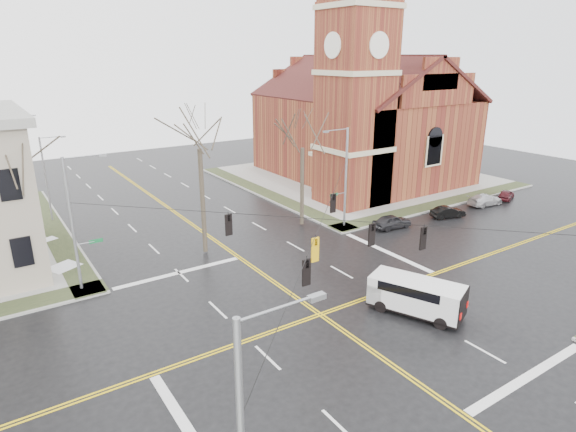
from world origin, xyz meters
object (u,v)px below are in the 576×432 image
cargo_van (413,293)px  parked_car_b (448,212)px  tree_nw_near (199,142)px  tree_ne (303,143)px  signal_pole_nw (75,221)px  parked_car_d (506,195)px  church (360,112)px  streetlight_north_a (47,176)px  parked_car_c (485,200)px  parked_car_a (392,221)px  tree_nw_far (12,174)px  streetlight_north_b (22,144)px  signal_pole_ne (344,175)px

cargo_van → parked_car_b: 19.98m
tree_nw_near → tree_ne: (10.27, 1.14, -1.23)m
signal_pole_nw → parked_car_d: signal_pole_nw is taller
church → signal_pole_nw: church is taller
tree_ne → streetlight_north_a: bearing=143.8°
tree_ne → parked_car_d: bearing=-13.0°
signal_pole_nw → parked_car_c: bearing=-4.4°
parked_car_d → parked_car_a: bearing=67.7°
church → tree_nw_far: church is taller
parked_car_a → parked_car_d: (17.24, -0.27, -0.09)m
signal_pole_nw → parked_car_d: (43.48, -2.98, -4.40)m
signal_pole_nw → streetlight_north_b: 36.51m
streetlight_north_b → tree_nw_near: (8.84, -35.15, 4.53)m
signal_pole_nw → parked_car_c: (39.62, -3.04, -4.34)m
signal_pole_nw → tree_nw_near: 10.43m
church → parked_car_c: 18.45m
streetlight_north_a → tree_nw_near: size_ratio=0.64×
signal_pole_ne → tree_nw_far: size_ratio=0.82×
cargo_van → tree_nw_near: bearing=89.1°
signal_pole_ne → parked_car_b: size_ratio=2.64×
cargo_van → tree_ne: 18.41m
signal_pole_nw → parked_car_a: 26.73m
cargo_van → parked_car_a: cargo_van is taller
streetlight_north_b → parked_car_c: size_ratio=1.92×
church → tree_ne: size_ratio=2.57×
streetlight_north_b → parked_car_c: (38.96, -39.54, -3.86)m
church → tree_ne: (-16.30, -10.79, -0.67)m
streetlight_north_b → parked_car_d: 58.37m
church → parked_car_a: 20.34m
parked_car_d → signal_pole_nw: bearing=64.7°
cargo_van → signal_pole_ne: bearing=41.9°
signal_pole_ne → tree_ne: bearing=139.0°
signal_pole_nw → tree_ne: size_ratio=0.84×
parked_car_a → parked_car_b: bearing=-91.9°
streetlight_north_a → parked_car_d: 47.20m
parked_car_b → tree_nw_near: tree_nw_near is taller
tree_ne → tree_nw_near: bearing=-173.7°
signal_pole_nw → streetlight_north_b: bearing=89.0°
signal_pole_ne → cargo_van: signal_pole_ne is taller
parked_car_c → parked_car_d: bearing=-84.8°
parked_car_c → tree_ne: size_ratio=0.39×
parked_car_c → parked_car_d: size_ratio=1.29×
signal_pole_ne → cargo_van: (-6.45, -14.37, -3.67)m
streetlight_north_a → parked_car_b: bearing=-31.8°
signal_pole_ne → streetlight_north_b: signal_pole_ne is taller
tree_nw_far → tree_ne: (22.65, -0.08, -0.16)m
parked_car_a → tree_nw_far: (-29.10, 5.28, 7.28)m
signal_pole_nw → parked_car_d: 43.80m
streetlight_north_b → cargo_van: bearing=-73.0°
church → parked_car_b: size_ratio=8.08×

